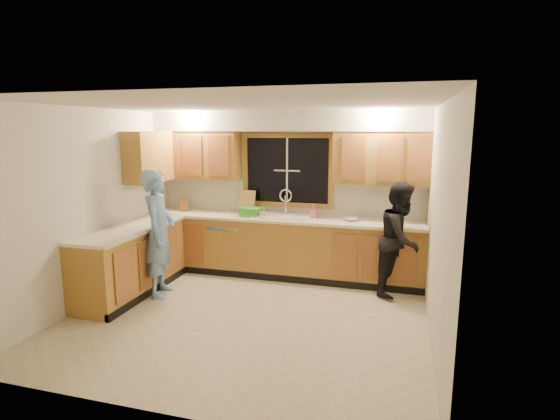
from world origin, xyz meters
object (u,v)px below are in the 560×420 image
Objects in this scene: stove at (105,274)px; woman at (401,239)px; man at (159,233)px; knife_block at (184,205)px; dishwasher at (230,246)px; sink at (282,221)px; dish_crate at (252,212)px; bowl at (351,219)px; soap_bottle at (314,211)px.

woman is (3.55, 1.50, 0.32)m from stove.
man is at bearing 128.09° from woman.
man is 1.28m from knife_block.
knife_block is at bearing 85.76° from stove.
stove is 4.42× the size of knife_block.
woman is at bearing 22.93° from stove.
dishwasher is 0.91× the size of stove.
sink is 4.22× the size of knife_block.
dish_crate is at bearing -10.63° from dishwasher.
bowl is (2.69, -0.03, -0.08)m from knife_block.
woman is 7.49× the size of bowl.
sink is at bearing -3.17° from knife_block.
stove is 3.03× the size of dish_crate.
dishwasher is (-0.85, -0.01, -0.45)m from sink.
bowl is at bearing 87.86° from woman.
man is at bearing 55.66° from stove.
sink reaches higher than soap_bottle.
stove is at bearing -140.01° from soap_bottle.
dish_crate is at bearing 106.12° from woman.
knife_block is 0.69× the size of dish_crate.
knife_block is at bearing -2.94° from man.
dishwasher is at bearing -179.60° from bowl.
sink is 1.78m from woman.
stove is 2.26m from dish_crate.
man is 1.11× the size of woman.
man is 8.26× the size of soap_bottle.
knife_block is at bearing 178.95° from sink.
soap_bottle is 0.57m from bowl.
sink is 4.16× the size of bowl.
soap_bottle is (1.85, 1.29, 0.16)m from man.
knife_block is 2.70m from bowl.
man reaches higher than bowl.
man reaches higher than stove.
dishwasher is 1.46m from soap_bottle.
knife_block reaches higher than dishwasher.
woman is at bearing -8.07° from knife_block.
woman is 7.60× the size of knife_block.
knife_block is at bearing 106.29° from woman.
man is 2.26m from soap_bottle.
sink is at bearing 45.39° from stove.
bowl is at bearing -8.15° from soap_bottle.
dish_crate is at bearing -169.72° from soap_bottle.
sink reaches higher than dish_crate.
man is 8.33× the size of bowl.
woman is 3.44m from knife_block.
dishwasher is at bearing -5.30° from knife_block.
bowl is at bearing 0.40° from dishwasher.
bowl reaches higher than stove.
sink is 2.90× the size of dish_crate.
man reaches higher than soap_bottle.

